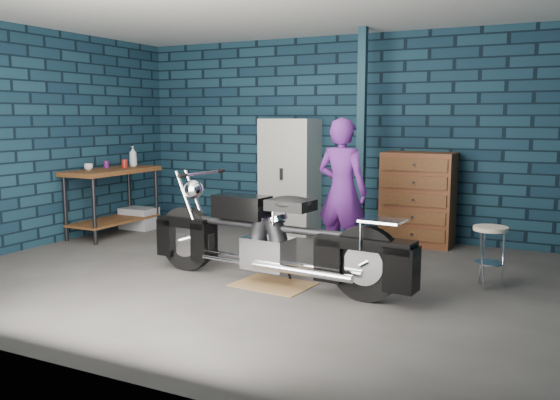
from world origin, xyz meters
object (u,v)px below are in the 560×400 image
Objects in this scene: storage_bin at (139,218)px; person at (342,191)px; shop_stool at (489,257)px; workbench at (113,202)px; tool_chest at (418,199)px; locker at (290,176)px; motorcycle at (273,231)px.

person is at bearing -10.11° from storage_bin.
shop_stool reaches higher than storage_bin.
workbench is 4.08m from tool_chest.
storage_bin is at bearing -160.93° from locker.
locker is 1.35× the size of tool_chest.
shop_stool is at bearing -4.17° from workbench.
person is at bearing -46.03° from locker.
workbench is 0.88× the size of locker.
locker is (2.10, 1.22, 0.34)m from workbench.
storage_bin is 2.30m from locker.
workbench reaches higher than shop_stool.
workbench is at bearing -149.88° from locker.
locker is at bearing 151.10° from shop_stool.
locker is at bearing 117.49° from motorcycle.
motorcycle is at bearing -67.75° from locker.
storage_bin is (0.02, 0.50, -0.30)m from workbench.
tool_chest reaches higher than shop_stool.
person is at bearing 170.59° from shop_stool.
person reaches higher than shop_stool.
motorcycle is 3.55m from storage_bin.
motorcycle is at bearing -155.46° from shop_stool.
motorcycle is at bearing -21.43° from workbench.
workbench reaches higher than storage_bin.
person reaches higher than tool_chest.
motorcycle is (3.10, -1.22, 0.08)m from workbench.
shop_stool is at bearing -9.88° from storage_bin.
person is at bearing -1.67° from workbench.
locker reaches higher than motorcycle.
tool_chest reaches higher than motorcycle.
tool_chest is at bearing 77.20° from motorcycle.
storage_bin is at bearing 87.71° from workbench.
shop_stool is at bearing 29.79° from motorcycle.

